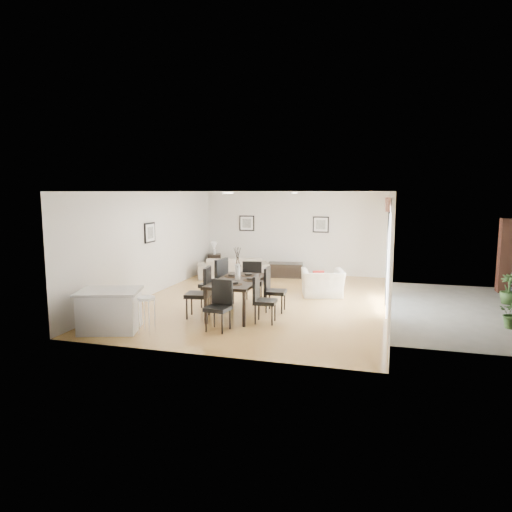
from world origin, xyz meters
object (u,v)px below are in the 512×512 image
(dining_chair_head, at_px, (220,302))
(sofa, at_px, (233,267))
(coffee_table, at_px, (285,270))
(dining_chair_enear, at_px, (261,296))
(armchair, at_px, (323,283))
(dining_chair_foot, at_px, (253,279))
(kitchen_island, at_px, (110,310))
(dining_table, at_px, (238,283))
(bar_stool, at_px, (146,302))
(dining_chair_wnear, at_px, (202,289))
(dining_chair_wfar, at_px, (217,280))
(side_table, at_px, (214,263))
(dining_chair_efar, at_px, (272,287))

(dining_chair_head, bearing_deg, sofa, 112.60)
(coffee_table, bearing_deg, dining_chair_enear, -89.89)
(armchair, xyz_separation_m, dining_chair_foot, (-1.56, -1.15, 0.23))
(kitchen_island, bearing_deg, dining_table, 24.62)
(coffee_table, bearing_deg, sofa, -166.49)
(bar_stool, bearing_deg, dining_chair_head, 27.76)
(dining_chair_head, bearing_deg, dining_chair_wnear, 139.90)
(dining_chair_enear, bearing_deg, dining_table, 51.22)
(dining_chair_enear, relative_size, dining_chair_head, 1.00)
(dining_table, relative_size, dining_chair_foot, 1.82)
(dining_chair_wnear, distance_m, dining_chair_wfar, 0.91)
(dining_chair_wnear, distance_m, dining_chair_head, 0.98)
(dining_chair_foot, xyz_separation_m, kitchen_island, (-2.04, -2.98, -0.17))
(dining_chair_wfar, xyz_separation_m, coffee_table, (0.71, 4.32, -0.43))
(kitchen_island, height_order, bar_stool, kitchen_island)
(side_table, bearing_deg, coffee_table, -7.28)
(dining_table, height_order, dining_chair_enear, dining_chair_enear)
(dining_chair_wfar, xyz_separation_m, bar_stool, (-0.58, -2.27, -0.03))
(bar_stool, bearing_deg, sofa, 92.69)
(sofa, xyz_separation_m, dining_chair_wnear, (0.86, -4.65, 0.29))
(dining_chair_wnear, distance_m, kitchen_island, 1.95)
(dining_chair_enear, relative_size, bar_stool, 1.37)
(sofa, relative_size, dining_chair_wnear, 2.02)
(armchair, height_order, dining_chair_head, dining_chair_head)
(dining_chair_enear, bearing_deg, dining_chair_wnear, 85.90)
(dining_chair_wnear, bearing_deg, bar_stool, -31.01)
(dining_chair_enear, distance_m, dining_chair_head, 0.95)
(dining_chair_foot, distance_m, kitchen_island, 3.62)
(armchair, xyz_separation_m, side_table, (-4.06, 2.78, -0.05))
(sofa, relative_size, dining_table, 1.19)
(sofa, bearing_deg, dining_chair_wnear, 76.63)
(sofa, bearing_deg, kitchen_island, 61.26)
(dining_chair_wnear, height_order, dining_chair_foot, dining_chair_wnear)
(coffee_table, bearing_deg, side_table, 166.28)
(dining_chair_enear, relative_size, side_table, 1.69)
(dining_chair_efar, distance_m, kitchen_island, 3.54)
(dining_table, bearing_deg, kitchen_island, -138.63)
(dining_table, xyz_separation_m, bar_stool, (-1.23, -1.82, -0.08))
(dining_chair_wnear, distance_m, dining_chair_foot, 1.75)
(dining_chair_wfar, height_order, dining_chair_head, dining_chair_wfar)
(armchair, distance_m, bar_stool, 5.00)
(dining_chair_wfar, xyz_separation_m, dining_chair_foot, (0.67, 0.71, -0.07))
(coffee_table, relative_size, kitchen_island, 0.80)
(armchair, xyz_separation_m, bar_stool, (-2.80, -4.13, 0.28))
(kitchen_island, bearing_deg, dining_chair_head, 0.51)
(dining_chair_wfar, xyz_separation_m, dining_chair_efar, (1.32, 0.02, -0.09))
(dining_chair_efar, relative_size, dining_chair_foot, 0.97)
(coffee_table, distance_m, bar_stool, 6.72)
(dining_chair_wfar, distance_m, dining_chair_enear, 1.61)
(armchair, bearing_deg, sofa, -45.27)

